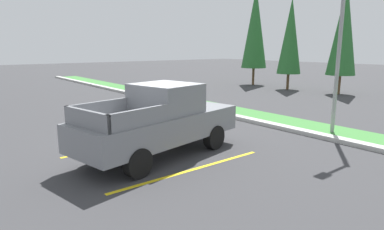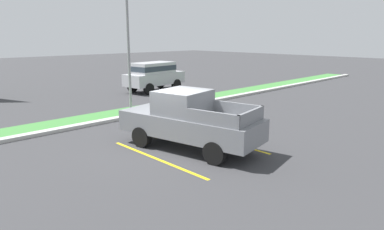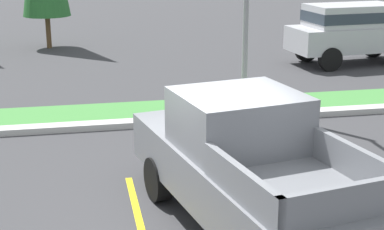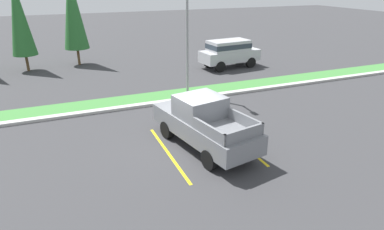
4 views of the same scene
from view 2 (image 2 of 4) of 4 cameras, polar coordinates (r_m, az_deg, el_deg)
The scene contains 8 objects.
ground_plane at distance 12.51m, azimuth -3.77°, elevation -5.54°, with size 120.00×120.00×0.00m, color #38383A.
parking_line_near at distance 11.52m, azimuth -5.96°, elevation -7.23°, with size 0.12×4.80×0.01m, color yellow.
parking_line_far at distance 13.55m, azimuth 4.41°, elevation -4.07°, with size 0.12×4.80×0.01m, color yellow.
curb_strip at distance 16.48m, azimuth -15.13°, elevation -1.12°, with size 56.00×0.40×0.15m, color #B2B2AD.
grass_median at distance 17.44m, azimuth -16.89°, elevation -0.62°, with size 56.00×1.80×0.06m, color #42843D.
pickup_truck_main at distance 12.22m, azimuth -0.55°, elevation -0.89°, with size 2.87×5.49×2.10m.
suv_distant at distance 25.30m, azimuth -6.34°, elevation 6.75°, with size 4.76×2.32×2.10m.
street_light at distance 17.87m, azimuth -10.22°, elevation 11.43°, with size 0.24×1.49×6.01m.
Camera 2 is at (-7.65, -9.07, 3.99)m, focal length 32.07 mm.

